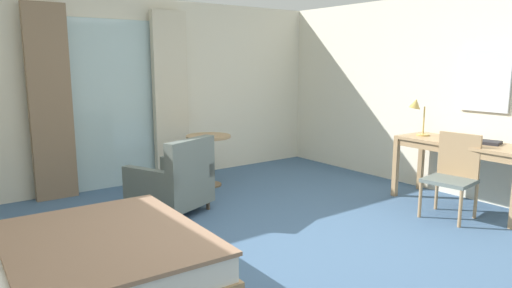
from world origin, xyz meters
The scene contains 14 objects.
ground centered at (0.00, 0.00, -0.05)m, with size 6.58×6.80×0.10m, color #426084.
wall_back centered at (0.00, 3.14, 1.26)m, with size 6.18×0.12×2.52m, color silver.
wall_right centered at (3.03, 0.00, 1.26)m, with size 0.12×6.40×2.52m, color silver.
balcony_glass_door centered at (-0.32, 3.06, 1.11)m, with size 1.15×0.02×2.22m, color silver.
curtain_panel_left centered at (-1.12, 2.96, 1.18)m, with size 0.49×0.10×2.36m, color #897056.
curtain_panel_right centered at (0.47, 2.96, 1.18)m, with size 0.50×0.10×2.36m, color beige.
bed centered at (-1.84, 0.21, 0.24)m, with size 2.11×1.70×0.93m.
writing_desk centered at (2.59, -0.21, 0.68)m, with size 0.61×1.52×0.77m.
desk_chair centered at (2.18, -0.33, 0.50)m, with size 0.50×0.53×0.91m.
desk_lamp centered at (2.54, 0.41, 1.10)m, with size 0.23×0.24×0.47m.
closed_book centered at (2.66, -0.41, 0.79)m, with size 0.22×0.32×0.03m, color #232328.
armchair_by_window centered at (-0.20, 1.59, 0.34)m, with size 0.93×0.95×0.86m.
round_cafe_table centered at (0.70, 2.34, 0.51)m, with size 0.60×0.60×0.70m.
wall_mirror centered at (2.95, -0.21, 1.45)m, with size 0.02×0.57×0.71m.
Camera 1 is at (-2.43, -2.95, 1.68)m, focal length 32.31 mm.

